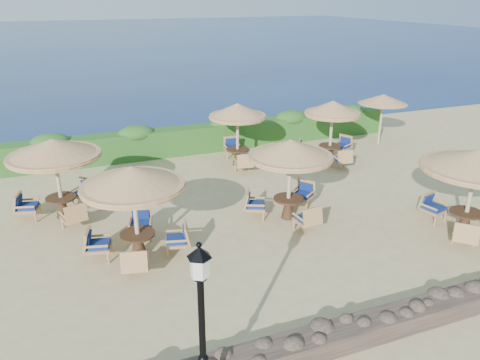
# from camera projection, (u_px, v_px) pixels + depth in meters

# --- Properties ---
(ground) EXTENTS (120.00, 120.00, 0.00)m
(ground) POSITION_uv_depth(u_px,v_px,m) (281.00, 212.00, 15.65)
(ground) COLOR tan
(ground) RESTS_ON ground
(sea) EXTENTS (160.00, 160.00, 0.00)m
(sea) POSITION_uv_depth(u_px,v_px,m) (92.00, 38.00, 76.17)
(sea) COLOR #0C1D51
(sea) RESTS_ON ground
(hedge) EXTENTS (18.00, 0.90, 1.20)m
(hedge) POSITION_uv_depth(u_px,v_px,m) (213.00, 137.00, 21.65)
(hedge) COLOR #1F4F19
(hedge) RESTS_ON ground
(stone_wall) EXTENTS (15.00, 0.65, 0.44)m
(stone_wall) POSITION_uv_depth(u_px,v_px,m) (407.00, 317.00, 10.20)
(stone_wall) COLOR brown
(stone_wall) RESTS_ON ground
(lamp_post) EXTENTS (0.44, 0.44, 3.31)m
(lamp_post) POSITION_uv_depth(u_px,v_px,m) (203.00, 342.00, 7.56)
(lamp_post) COLOR black
(lamp_post) RESTS_ON ground
(extra_parasol) EXTENTS (2.30, 2.30, 2.41)m
(extra_parasol) POSITION_uv_depth(u_px,v_px,m) (383.00, 99.00, 21.98)
(extra_parasol) COLOR #C1B088
(extra_parasol) RESTS_ON ground
(cafe_set_0) EXTENTS (2.89, 2.89, 2.65)m
(cafe_set_0) POSITION_uv_depth(u_px,v_px,m) (134.00, 196.00, 12.34)
(cafe_set_0) COLOR #C1B088
(cafe_set_0) RESTS_ON ground
(cafe_set_1) EXTENTS (2.76, 2.76, 2.65)m
(cafe_set_1) POSITION_uv_depth(u_px,v_px,m) (290.00, 163.00, 14.53)
(cafe_set_1) COLOR #C1B088
(cafe_set_1) RESTS_ON ground
(cafe_set_2) EXTENTS (3.17, 3.17, 2.65)m
(cafe_set_2) POSITION_uv_depth(u_px,v_px,m) (475.00, 172.00, 13.54)
(cafe_set_2) COLOR #C1B088
(cafe_set_2) RESTS_ON ground
(cafe_set_3) EXTENTS (2.89, 2.89, 2.65)m
(cafe_set_3) POSITION_uv_depth(u_px,v_px,m) (55.00, 161.00, 14.58)
(cafe_set_3) COLOR #C1B088
(cafe_set_3) RESTS_ON ground
(cafe_set_4) EXTENTS (2.38, 2.87, 2.65)m
(cafe_set_4) POSITION_uv_depth(u_px,v_px,m) (238.00, 121.00, 19.24)
(cafe_set_4) COLOR #C1B088
(cafe_set_4) RESTS_ON ground
(cafe_set_5) EXTENTS (2.77, 2.60, 2.65)m
(cafe_set_5) POSITION_uv_depth(u_px,v_px,m) (332.00, 121.00, 19.74)
(cafe_set_5) COLOR #C1B088
(cafe_set_5) RESTS_ON ground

